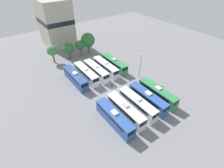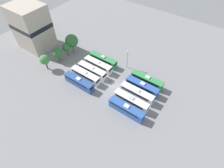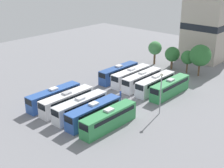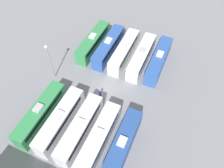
# 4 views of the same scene
# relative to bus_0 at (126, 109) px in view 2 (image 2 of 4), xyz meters

# --- Properties ---
(ground_plane) EXTENTS (124.69, 124.69, 0.00)m
(ground_plane) POSITION_rel_bus_0_xyz_m (7.12, 9.93, -1.79)
(ground_plane) COLOR gray
(bus_0) EXTENTS (2.45, 11.76, 3.61)m
(bus_0) POSITION_rel_bus_0_xyz_m (0.00, 0.00, 0.00)
(bus_0) COLOR #2D56A8
(bus_0) RESTS_ON ground_plane
(bus_1) EXTENTS (2.45, 11.76, 3.61)m
(bus_1) POSITION_rel_bus_0_xyz_m (3.46, 0.39, 0.00)
(bus_1) COLOR white
(bus_1) RESTS_ON ground_plane
(bus_2) EXTENTS (2.45, 11.76, 3.61)m
(bus_2) POSITION_rel_bus_0_xyz_m (7.23, 0.40, 0.00)
(bus_2) COLOR silver
(bus_2) RESTS_ON ground_plane
(bus_3) EXTENTS (2.45, 11.76, 3.61)m
(bus_3) POSITION_rel_bus_0_xyz_m (10.76, 0.39, 0.00)
(bus_3) COLOR #2D56A8
(bus_3) RESTS_ON ground_plane
(bus_4) EXTENTS (2.45, 11.76, 3.61)m
(bus_4) POSITION_rel_bus_0_xyz_m (14.36, 0.40, 0.00)
(bus_4) COLOR #338C4C
(bus_4) RESTS_ON ground_plane
(bus_5) EXTENTS (2.45, 11.76, 3.61)m
(bus_5) POSITION_rel_bus_0_xyz_m (0.03, 19.50, 0.00)
(bus_5) COLOR #284C93
(bus_5) RESTS_ON ground_plane
(bus_6) EXTENTS (2.45, 11.76, 3.61)m
(bus_6) POSITION_rel_bus_0_xyz_m (3.69, 19.73, 0.00)
(bus_6) COLOR white
(bus_6) RESTS_ON ground_plane
(bus_7) EXTENTS (2.45, 11.76, 3.61)m
(bus_7) POSITION_rel_bus_0_xyz_m (7.08, 19.41, 0.00)
(bus_7) COLOR silver
(bus_7) RESTS_ON ground_plane
(bus_8) EXTENTS (2.45, 11.76, 3.61)m
(bus_8) POSITION_rel_bus_0_xyz_m (10.71, 19.44, 0.00)
(bus_8) COLOR silver
(bus_8) RESTS_ON ground_plane
(bus_9) EXTENTS (2.45, 11.76, 3.61)m
(bus_9) POSITION_rel_bus_0_xyz_m (14.31, 19.64, 0.00)
(bus_9) COLOR #338C4C
(bus_9) RESTS_ON ground_plane
(worker_person) EXTENTS (0.36, 0.36, 1.80)m
(worker_person) POSITION_rel_bus_0_xyz_m (7.52, 11.36, -0.95)
(worker_person) COLOR navy
(worker_person) RESTS_ON ground_plane
(light_pole) EXTENTS (0.60, 0.60, 8.04)m
(light_pole) POSITION_rel_bus_0_xyz_m (17.69, 10.76, 3.64)
(light_pole) COLOR gray
(light_pole) RESTS_ON ground_plane
(tree_0) EXTENTS (3.69, 3.69, 6.49)m
(tree_0) POSITION_rel_bus_0_xyz_m (-0.68, 35.41, 2.80)
(tree_0) COLOR brown
(tree_0) RESTS_ON ground_plane
(tree_1) EXTENTS (3.90, 3.90, 6.03)m
(tree_1) POSITION_rel_bus_0_xyz_m (5.18, 34.91, 2.24)
(tree_1) COLOR brown
(tree_1) RESTS_ON ground_plane
(tree_2) EXTENTS (3.48, 3.48, 5.87)m
(tree_2) POSITION_rel_bus_0_xyz_m (9.76, 34.87, 2.31)
(tree_2) COLOR brown
(tree_2) RESTS_ON ground_plane
(tree_3) EXTENTS (5.29, 5.29, 7.97)m
(tree_3) POSITION_rel_bus_0_xyz_m (13.12, 34.76, 3.52)
(tree_3) COLOR brown
(tree_3) RESTS_ON ground_plane
(depot_building) EXTENTS (11.10, 13.50, 18.05)m
(depot_building) POSITION_rel_bus_0_xyz_m (7.27, 50.55, 7.32)
(depot_building) COLOR #B2A899
(depot_building) RESTS_ON ground_plane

